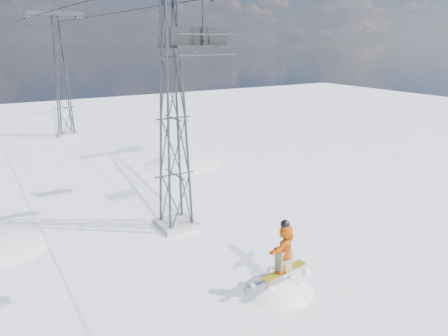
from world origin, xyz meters
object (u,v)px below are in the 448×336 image
Objects in this scene: snowboarder_jump at (277,327)px; lift_tower_far at (62,79)px; lift_tower_near at (173,119)px; lift_chair_near at (202,39)px.

lift_tower_far is at bearing 91.46° from snowboarder_jump.
lift_tower_near is 10.14m from snowboarder_jump.
lift_tower_near is at bearing 72.80° from lift_chair_near.
lift_tower_near reaches higher than lift_chair_near.
lift_tower_far reaches higher than snowboarder_jump.
lift_tower_far is 32.38m from lift_chair_near.
lift_tower_near is 8.25m from lift_chair_near.
lift_tower_near is 1.00× the size of lift_tower_far.
lift_tower_near is at bearing 96.51° from snowboarder_jump.
lift_tower_far is at bearing 86.08° from lift_chair_near.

